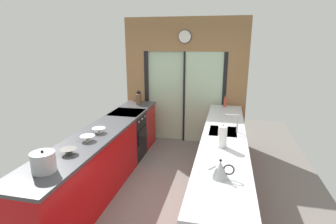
{
  "coord_description": "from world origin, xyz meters",
  "views": [
    {
      "loc": [
        0.91,
        -3.29,
        2.24
      ],
      "look_at": [
        -0.01,
        0.8,
        1.09
      ],
      "focal_mm": 28.39,
      "sensor_mm": 36.0,
      "label": 1
    }
  ],
  "objects_px": {
    "mixing_bowl_mid": "(88,138)",
    "paper_towel_roll": "(222,137)",
    "oven_range": "(128,135)",
    "kettle": "(220,170)",
    "knife_block": "(139,99)",
    "mixing_bowl_near": "(69,151)",
    "soap_bottle": "(225,102)",
    "stock_pot": "(43,162)",
    "mixing_bowl_far": "(99,130)"
  },
  "relations": [
    {
      "from": "knife_block",
      "to": "mixing_bowl_far",
      "type": "bearing_deg",
      "value": -90.0
    },
    {
      "from": "mixing_bowl_far",
      "to": "kettle",
      "type": "xyz_separation_m",
      "value": [
        1.78,
        -0.95,
        0.05
      ]
    },
    {
      "from": "paper_towel_roll",
      "to": "knife_block",
      "type": "bearing_deg",
      "value": 131.95
    },
    {
      "from": "oven_range",
      "to": "mixing_bowl_mid",
      "type": "bearing_deg",
      "value": -89.3
    },
    {
      "from": "oven_range",
      "to": "knife_block",
      "type": "bearing_deg",
      "value": 88.38
    },
    {
      "from": "mixing_bowl_far",
      "to": "soap_bottle",
      "type": "xyz_separation_m",
      "value": [
        1.78,
        1.98,
        0.06
      ]
    },
    {
      "from": "mixing_bowl_mid",
      "to": "paper_towel_roll",
      "type": "relative_size",
      "value": 0.65
    },
    {
      "from": "oven_range",
      "to": "knife_block",
      "type": "distance_m",
      "value": 0.87
    },
    {
      "from": "kettle",
      "to": "oven_range",
      "type": "bearing_deg",
      "value": 130.29
    },
    {
      "from": "mixing_bowl_near",
      "to": "paper_towel_roll",
      "type": "height_order",
      "value": "paper_towel_roll"
    },
    {
      "from": "knife_block",
      "to": "kettle",
      "type": "xyz_separation_m",
      "value": [
        1.78,
        -2.78,
        -0.03
      ]
    },
    {
      "from": "paper_towel_roll",
      "to": "mixing_bowl_mid",
      "type": "bearing_deg",
      "value": -174.38
    },
    {
      "from": "kettle",
      "to": "paper_towel_roll",
      "type": "xyz_separation_m",
      "value": [
        -0.0,
        0.8,
        0.05
      ]
    },
    {
      "from": "mixing_bowl_mid",
      "to": "knife_block",
      "type": "relative_size",
      "value": 0.66
    },
    {
      "from": "soap_bottle",
      "to": "mixing_bowl_near",
      "type": "bearing_deg",
      "value": -122.9
    },
    {
      "from": "mixing_bowl_near",
      "to": "mixing_bowl_mid",
      "type": "height_order",
      "value": "mixing_bowl_mid"
    },
    {
      "from": "mixing_bowl_mid",
      "to": "stock_pot",
      "type": "relative_size",
      "value": 0.79
    },
    {
      "from": "knife_block",
      "to": "paper_towel_roll",
      "type": "xyz_separation_m",
      "value": [
        1.78,
        -1.98,
        0.02
      ]
    },
    {
      "from": "mixing_bowl_far",
      "to": "kettle",
      "type": "distance_m",
      "value": 2.02
    },
    {
      "from": "mixing_bowl_mid",
      "to": "mixing_bowl_near",
      "type": "bearing_deg",
      "value": -90.0
    },
    {
      "from": "mixing_bowl_near",
      "to": "knife_block",
      "type": "bearing_deg",
      "value": 90.0
    },
    {
      "from": "oven_range",
      "to": "stock_pot",
      "type": "xyz_separation_m",
      "value": [
        0.02,
        -2.39,
        0.57
      ]
    },
    {
      "from": "kettle",
      "to": "knife_block",
      "type": "bearing_deg",
      "value": 122.67
    },
    {
      "from": "oven_range",
      "to": "paper_towel_roll",
      "type": "xyz_separation_m",
      "value": [
        1.8,
        -1.33,
        0.6
      ]
    },
    {
      "from": "mixing_bowl_near",
      "to": "mixing_bowl_far",
      "type": "height_order",
      "value": "mixing_bowl_far"
    },
    {
      "from": "stock_pot",
      "to": "paper_towel_roll",
      "type": "bearing_deg",
      "value": 30.87
    },
    {
      "from": "mixing_bowl_near",
      "to": "soap_bottle",
      "type": "bearing_deg",
      "value": 57.1
    },
    {
      "from": "mixing_bowl_near",
      "to": "stock_pot",
      "type": "bearing_deg",
      "value": -90.0
    },
    {
      "from": "mixing_bowl_far",
      "to": "kettle",
      "type": "height_order",
      "value": "kettle"
    },
    {
      "from": "oven_range",
      "to": "mixing_bowl_mid",
      "type": "distance_m",
      "value": 1.58
    },
    {
      "from": "mixing_bowl_far",
      "to": "paper_towel_roll",
      "type": "xyz_separation_m",
      "value": [
        1.78,
        -0.15,
        0.1
      ]
    },
    {
      "from": "mixing_bowl_far",
      "to": "kettle",
      "type": "relative_size",
      "value": 0.76
    },
    {
      "from": "oven_range",
      "to": "kettle",
      "type": "bearing_deg",
      "value": -49.71
    },
    {
      "from": "kettle",
      "to": "soap_bottle",
      "type": "distance_m",
      "value": 2.93
    },
    {
      "from": "mixing_bowl_mid",
      "to": "kettle",
      "type": "xyz_separation_m",
      "value": [
        1.78,
        -0.62,
        0.05
      ]
    },
    {
      "from": "mixing_bowl_mid",
      "to": "knife_block",
      "type": "distance_m",
      "value": 2.16
    },
    {
      "from": "kettle",
      "to": "paper_towel_roll",
      "type": "relative_size",
      "value": 0.84
    },
    {
      "from": "mixing_bowl_mid",
      "to": "kettle",
      "type": "bearing_deg",
      "value": -19.27
    },
    {
      "from": "stock_pot",
      "to": "knife_block",
      "type": "bearing_deg",
      "value": 90.0
    },
    {
      "from": "paper_towel_roll",
      "to": "kettle",
      "type": "bearing_deg",
      "value": -89.86
    },
    {
      "from": "oven_range",
      "to": "soap_bottle",
      "type": "bearing_deg",
      "value": 24.15
    },
    {
      "from": "knife_block",
      "to": "mixing_bowl_near",
      "type": "bearing_deg",
      "value": -90.0
    },
    {
      "from": "mixing_bowl_near",
      "to": "soap_bottle",
      "type": "height_order",
      "value": "soap_bottle"
    },
    {
      "from": "oven_range",
      "to": "paper_towel_roll",
      "type": "relative_size",
      "value": 3.0
    },
    {
      "from": "mixing_bowl_far",
      "to": "soap_bottle",
      "type": "distance_m",
      "value": 2.66
    },
    {
      "from": "mixing_bowl_near",
      "to": "stock_pot",
      "type": "distance_m",
      "value": 0.45
    },
    {
      "from": "mixing_bowl_mid",
      "to": "knife_block",
      "type": "bearing_deg",
      "value": 90.0
    },
    {
      "from": "stock_pot",
      "to": "soap_bottle",
      "type": "xyz_separation_m",
      "value": [
        1.78,
        3.2,
        -0.0
      ]
    },
    {
      "from": "mixing_bowl_mid",
      "to": "paper_towel_roll",
      "type": "bearing_deg",
      "value": 5.62
    },
    {
      "from": "mixing_bowl_far",
      "to": "mixing_bowl_near",
      "type": "bearing_deg",
      "value": -90.0
    }
  ]
}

